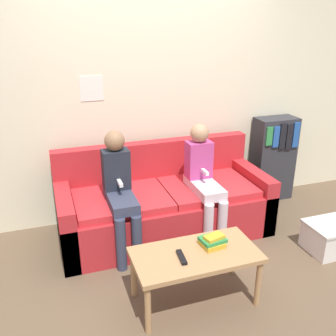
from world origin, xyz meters
TOP-DOWN VIEW (x-y plane):
  - ground_plane at (0.00, 0.00)m, footprint 10.00×10.00m
  - wall_back at (-0.00, 1.06)m, footprint 8.00×0.06m
  - couch at (0.00, 0.54)m, footprint 2.05×0.85m
  - coffee_table at (-0.10, -0.51)m, footprint 0.93×0.48m
  - person_left at (-0.47, 0.35)m, footprint 0.24×0.58m
  - person_right at (0.34, 0.34)m, footprint 0.24×0.58m
  - tv_remote at (-0.22, -0.54)m, footprint 0.06×0.17m
  - book_stack at (0.06, -0.46)m, footprint 0.20×0.17m
  - bookshelf at (1.47, 0.88)m, footprint 0.48×0.28m
  - storage_box at (1.36, -0.29)m, footprint 0.44×0.37m

SIDE VIEW (x-z plane):
  - ground_plane at x=0.00m, z-range 0.00..0.00m
  - storage_box at x=1.36m, z-range 0.00..0.28m
  - couch at x=0.00m, z-range -0.14..0.72m
  - coffee_table at x=-0.10m, z-range 0.16..0.59m
  - tv_remote at x=-0.22m, z-range 0.43..0.45m
  - book_stack at x=0.06m, z-range 0.42..0.51m
  - bookshelf at x=1.47m, z-range 0.01..0.99m
  - person_right at x=0.34m, z-range 0.07..1.19m
  - person_left at x=-0.47m, z-range 0.07..1.20m
  - wall_back at x=0.00m, z-range 0.00..2.60m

